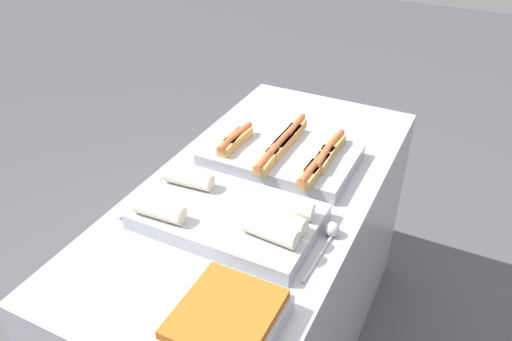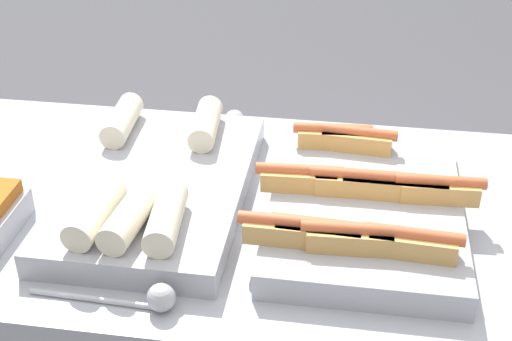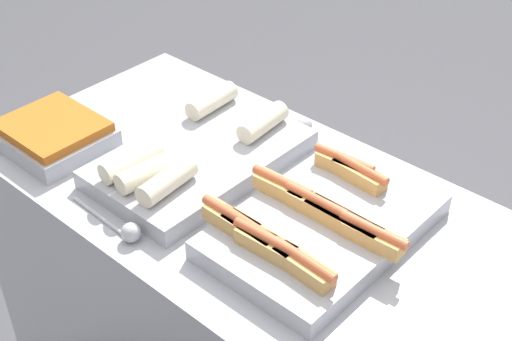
{
  "view_description": "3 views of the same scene",
  "coord_description": "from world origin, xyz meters",
  "views": [
    {
      "loc": [
        -1.24,
        -0.6,
        1.86
      ],
      "look_at": [
        -0.03,
        0.0,
        0.97
      ],
      "focal_mm": 35.0,
      "sensor_mm": 36.0,
      "label": 1
    },
    {
      "loc": [
        0.14,
        -1.1,
        1.65
      ],
      "look_at": [
        -0.03,
        0.0,
        0.97
      ],
      "focal_mm": 50.0,
      "sensor_mm": 36.0,
      "label": 2
    },
    {
      "loc": [
        0.87,
        -1.0,
        1.95
      ],
      "look_at": [
        -0.03,
        0.0,
        0.97
      ],
      "focal_mm": 50.0,
      "sensor_mm": 36.0,
      "label": 3
    }
  ],
  "objects": [
    {
      "name": "tray_hotdogs",
      "position": [
        0.17,
        -0.01,
        0.93
      ],
      "size": [
        0.42,
        0.52,
        0.1
      ],
      "color": "#A8AAB2",
      "rests_on": "counter"
    },
    {
      "name": "tray_wraps",
      "position": [
        -0.22,
        -0.01,
        0.92
      ],
      "size": [
        0.33,
        0.54,
        0.1
      ],
      "color": "#A8AAB2",
      "rests_on": "counter"
    },
    {
      "name": "serving_spoon_near",
      "position": [
        -0.15,
        -0.3,
        0.91
      ],
      "size": [
        0.24,
        0.05,
        0.05
      ],
      "color": "#B2B5BA",
      "rests_on": "counter"
    },
    {
      "name": "serving_spoon_far",
      "position": [
        -0.15,
        0.3,
        0.91
      ],
      "size": [
        0.26,
        0.05,
        0.05
      ],
      "color": "#B2B5BA",
      "rests_on": "counter"
    }
  ]
}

